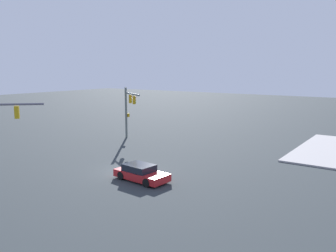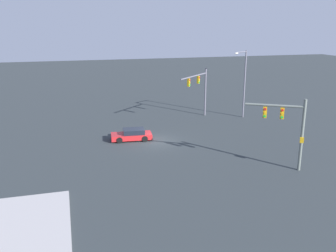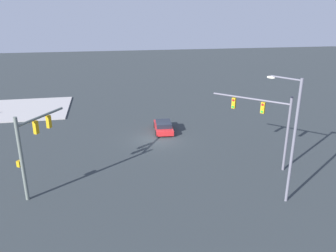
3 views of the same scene
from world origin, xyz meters
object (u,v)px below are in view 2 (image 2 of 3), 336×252
(traffic_signal_near_corner, at_px, (199,85))
(streetlamp_curved_arm, at_px, (244,80))
(sedan_car_approaching, at_px, (132,135))
(traffic_signal_opposite_side, at_px, (290,124))

(traffic_signal_near_corner, height_order, streetlamp_curved_arm, streetlamp_curved_arm)
(sedan_car_approaching, bearing_deg, traffic_signal_near_corner, -140.70)
(traffic_signal_opposite_side, height_order, streetlamp_curved_arm, streetlamp_curved_arm)
(traffic_signal_opposite_side, bearing_deg, streetlamp_curved_arm, -73.57)
(traffic_signal_near_corner, bearing_deg, traffic_signal_opposite_side, 50.11)
(sedan_car_approaching, bearing_deg, traffic_signal_opposite_side, 139.19)
(traffic_signal_near_corner, relative_size, streetlamp_curved_arm, 0.73)
(streetlamp_curved_arm, relative_size, sedan_car_approaching, 1.97)
(traffic_signal_opposite_side, bearing_deg, traffic_signal_near_corner, -55.50)
(streetlamp_curved_arm, height_order, sedan_car_approaching, streetlamp_curved_arm)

